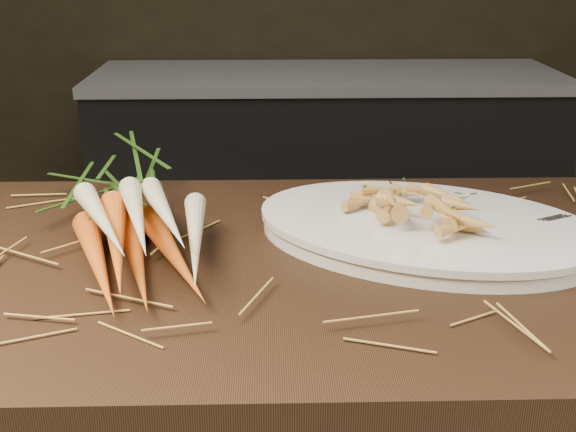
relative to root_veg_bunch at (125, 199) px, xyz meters
name	(u,v)px	position (x,y,z in m)	size (l,w,h in m)	color
back_counter	(325,174)	(0.45, 1.77, -0.53)	(1.82, 0.62, 0.84)	black
straw_bedding	(219,251)	(0.15, -0.11, -0.04)	(1.40, 0.60, 0.02)	olive
root_veg_bunch	(125,199)	(0.00, 0.00, 0.00)	(0.32, 0.58, 0.10)	#C93D05
serving_platter	(424,231)	(0.45, -0.05, -0.04)	(0.50, 0.34, 0.03)	white
roasted_veg_heap	(426,205)	(0.45, -0.05, 0.00)	(0.25, 0.18, 0.06)	#A86C30
serving_fork	(551,244)	(0.61, -0.14, -0.02)	(0.02, 0.19, 0.00)	silver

